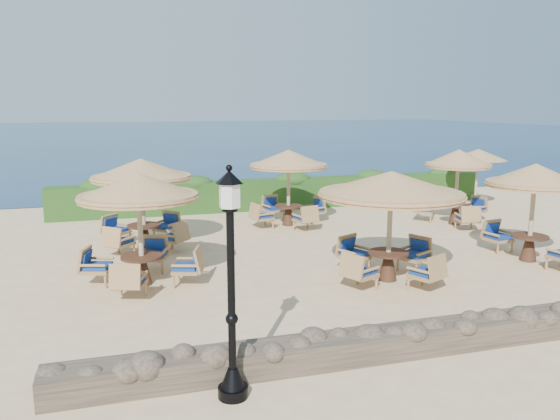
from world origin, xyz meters
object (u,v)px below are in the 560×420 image
Objects in this scene: extra_parasol at (478,155)px; cafe_set_3 at (142,186)px; cafe_set_2 at (534,190)px; cafe_set_5 at (457,175)px; cafe_set_0 at (139,209)px; cafe_set_4 at (289,174)px; lamp_post at (231,295)px; cafe_set_1 at (391,200)px.

cafe_set_3 is (-13.47, -3.00, -0.32)m from extra_parasol.
cafe_set_2 is 4.68m from cafe_set_5.
cafe_set_2 is at bearing -4.75° from cafe_set_0.
cafe_set_2 is 1.00× the size of cafe_set_4.
cafe_set_4 is (-4.96, 6.10, -0.15)m from cafe_set_2.
cafe_set_4 and cafe_set_5 have the same top height.
lamp_post is 10.26m from cafe_set_2.
cafe_set_0 is (-13.66, -6.44, -0.36)m from extra_parasol.
lamp_post is 11.59m from cafe_set_4.
lamp_post reaches higher than cafe_set_1.
cafe_set_5 is at bearing 1.77° from cafe_set_3.
cafe_set_0 is at bearing -160.97° from cafe_set_5.
cafe_set_5 is (10.75, 0.33, -0.08)m from cafe_set_3.
lamp_post is 1.15× the size of cafe_set_4.
cafe_set_2 is 7.87m from cafe_set_4.
cafe_set_4 is at bearing 19.92° from cafe_set_3.
cafe_set_4 is 5.92m from cafe_set_5.
cafe_set_0 is 5.86m from cafe_set_1.
cafe_set_0 and cafe_set_1 have the same top height.
cafe_set_1 is 1.19× the size of cafe_set_3.
lamp_post is 1.15× the size of cafe_set_2.
cafe_set_5 is at bearing 44.18° from cafe_set_1.
cafe_set_3 is at bearing 95.54° from lamp_post.
extra_parasol is at bearing 44.35° from cafe_set_5.
lamp_post reaches higher than extra_parasol.
cafe_set_0 is at bearing -154.77° from extra_parasol.
cafe_set_5 is (0.77, 4.62, -0.19)m from cafe_set_2.
cafe_set_0 is 1.06× the size of cafe_set_5.
cafe_set_0 is at bearing 167.11° from cafe_set_1.
cafe_set_2 is at bearing -23.24° from cafe_set_3.
extra_parasol is 0.83× the size of cafe_set_4.
cafe_set_4 is at bearing 45.31° from cafe_set_0.
cafe_set_4 is at bearing 165.50° from cafe_set_5.
cafe_set_3 and cafe_set_5 have the same top height.
cafe_set_3 is at bearing -167.46° from extra_parasol.
lamp_post is at bearing -152.60° from cafe_set_2.
extra_parasol is 3.83m from cafe_set_5.
extra_parasol is 15.11m from cafe_set_0.
cafe_set_2 is (10.16, -0.85, 0.14)m from cafe_set_0.
cafe_set_3 is 1.07× the size of cafe_set_5.
cafe_set_0 is at bearing 100.79° from lamp_post.
lamp_post is at bearing -136.61° from cafe_set_5.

